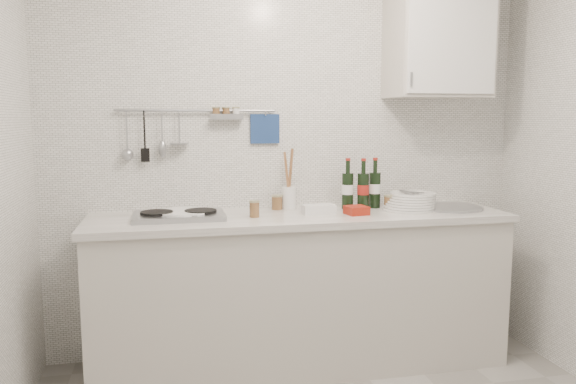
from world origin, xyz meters
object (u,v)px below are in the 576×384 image
object	(u,v)px
plate_stack_sink	(411,201)
utensil_crock	(289,195)
plate_stack_hob	(182,214)
wall_cabinet	(439,40)
wine_bottles	(362,184)

from	to	relation	value
plate_stack_sink	utensil_crock	size ratio (longest dim) A/B	0.91
plate_stack_hob	plate_stack_sink	bearing A→B (deg)	-0.02
plate_stack_sink	utensil_crock	distance (m)	0.75
wall_cabinet	utensil_crock	distance (m)	1.32
wall_cabinet	plate_stack_hob	distance (m)	1.88
plate_stack_sink	wine_bottles	xyz separation A→B (m)	(-0.28, 0.10, 0.11)
utensil_crock	wall_cabinet	bearing A→B (deg)	-5.10
plate_stack_hob	wine_bottles	bearing A→B (deg)	4.96
plate_stack_sink	utensil_crock	world-z (taller)	utensil_crock
wall_cabinet	plate_stack_sink	xyz separation A→B (m)	(-0.20, -0.10, -0.98)
wall_cabinet	plate_stack_sink	distance (m)	1.01
wall_cabinet	plate_stack_hob	xyz separation A→B (m)	(-1.58, -0.10, -1.01)
plate_stack_sink	wine_bottles	distance (m)	0.32
wine_bottles	utensil_crock	bearing A→B (deg)	168.52
wall_cabinet	utensil_crock	size ratio (longest dim) A/B	1.88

